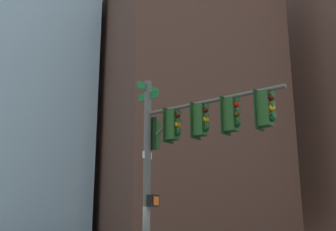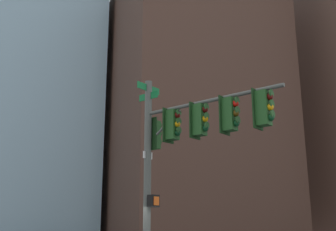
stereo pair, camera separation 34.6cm
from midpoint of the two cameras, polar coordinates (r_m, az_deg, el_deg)
signal_pole_assembly at (r=13.17m, az=1.28°, el=-3.48°), size 4.72×3.21×6.88m
building_brick_midblock at (r=51.12m, az=1.15°, el=1.99°), size 22.91×17.38×32.98m
building_glass_tower at (r=72.79m, az=-21.26°, el=12.32°), size 33.85×23.51×67.18m
building_brick_farside at (r=65.18m, az=21.16°, el=5.89°), size 22.09×19.33×47.15m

